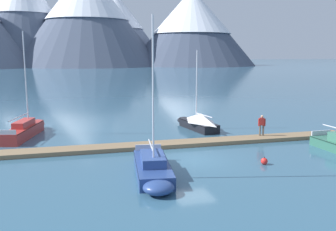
{
  "coord_description": "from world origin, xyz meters",
  "views": [
    {
      "loc": [
        -8.19,
        -22.02,
        6.93
      ],
      "look_at": [
        0.0,
        6.0,
        2.0
      ],
      "focal_mm": 39.7,
      "sensor_mm": 36.0,
      "label": 1
    }
  ],
  "objects_px": {
    "mooring_buoy_channel_marker": "(264,161)",
    "person_on_dock": "(262,124)",
    "sailboat_nearest_berth": "(26,129)",
    "sailboat_mid_dock_port": "(198,121)",
    "sailboat_second_berth": "(153,168)"
  },
  "relations": [
    {
      "from": "sailboat_nearest_berth",
      "to": "person_on_dock",
      "type": "xyz_separation_m",
      "value": [
        18.46,
        -6.53,
        0.66
      ]
    },
    {
      "from": "sailboat_nearest_berth",
      "to": "sailboat_second_berth",
      "type": "height_order",
      "value": "sailboat_second_berth"
    },
    {
      "from": "sailboat_nearest_berth",
      "to": "sailboat_mid_dock_port",
      "type": "relative_size",
      "value": 1.21
    },
    {
      "from": "person_on_dock",
      "to": "mooring_buoy_channel_marker",
      "type": "relative_size",
      "value": 3.31
    },
    {
      "from": "mooring_buoy_channel_marker",
      "to": "person_on_dock",
      "type": "bearing_deg",
      "value": 61.25
    },
    {
      "from": "mooring_buoy_channel_marker",
      "to": "sailboat_nearest_berth",
      "type": "bearing_deg",
      "value": 139.64
    },
    {
      "from": "sailboat_second_berth",
      "to": "mooring_buoy_channel_marker",
      "type": "xyz_separation_m",
      "value": [
        7.28,
        0.34,
        -0.29
      ]
    },
    {
      "from": "sailboat_mid_dock_port",
      "to": "mooring_buoy_channel_marker",
      "type": "height_order",
      "value": "sailboat_mid_dock_port"
    },
    {
      "from": "sailboat_nearest_berth",
      "to": "sailboat_mid_dock_port",
      "type": "height_order",
      "value": "sailboat_nearest_berth"
    },
    {
      "from": "sailboat_nearest_berth",
      "to": "sailboat_mid_dock_port",
      "type": "distance_m",
      "value": 14.97
    },
    {
      "from": "person_on_dock",
      "to": "mooring_buoy_channel_marker",
      "type": "bearing_deg",
      "value": -118.75
    },
    {
      "from": "sailboat_nearest_berth",
      "to": "mooring_buoy_channel_marker",
      "type": "xyz_separation_m",
      "value": [
        15.03,
        -12.78,
        -0.38
      ]
    },
    {
      "from": "sailboat_mid_dock_port",
      "to": "person_on_dock",
      "type": "bearing_deg",
      "value": -56.05
    },
    {
      "from": "sailboat_second_berth",
      "to": "person_on_dock",
      "type": "relative_size",
      "value": 5.28
    },
    {
      "from": "sailboat_nearest_berth",
      "to": "sailboat_second_berth",
      "type": "relative_size",
      "value": 0.98
    }
  ]
}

